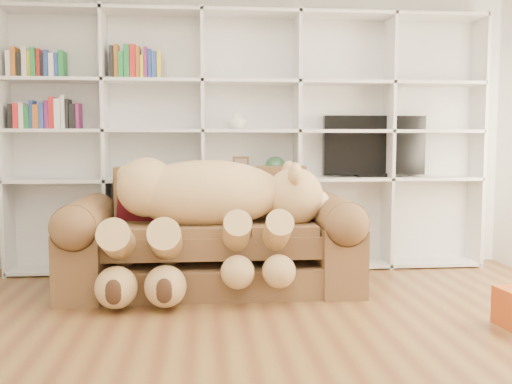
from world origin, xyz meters
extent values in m
plane|color=brown|center=(0.00, 0.00, 0.00)|extent=(5.00, 5.00, 0.00)
cube|color=white|center=(0.00, 2.50, 1.35)|extent=(5.00, 0.02, 2.70)
cube|color=silver|center=(0.00, 2.46, 1.20)|extent=(4.40, 0.03, 2.40)
cube|color=silver|center=(-2.20, 2.30, 1.20)|extent=(0.03, 0.35, 2.40)
cube|color=silver|center=(-1.32, 2.30, 1.20)|extent=(0.03, 0.35, 2.40)
cube|color=silver|center=(-0.44, 2.30, 1.20)|extent=(0.03, 0.35, 2.40)
cube|color=silver|center=(0.44, 2.30, 1.20)|extent=(0.03, 0.35, 2.40)
cube|color=silver|center=(1.32, 2.30, 1.20)|extent=(0.03, 0.35, 2.40)
cube|color=silver|center=(2.20, 2.30, 1.20)|extent=(0.03, 0.35, 2.40)
cube|color=silver|center=(0.00, 2.30, 0.03)|extent=(4.40, 0.35, 0.03)
cube|color=silver|center=(0.00, 2.30, 0.85)|extent=(4.40, 0.35, 0.03)
cube|color=silver|center=(0.00, 2.30, 1.30)|extent=(4.40, 0.35, 0.03)
cube|color=silver|center=(0.00, 2.30, 1.75)|extent=(4.40, 0.35, 0.03)
cube|color=silver|center=(0.00, 2.30, 2.37)|extent=(4.40, 0.35, 0.03)
cube|color=brown|center=(-0.37, 1.60, 0.12)|extent=(2.23, 0.90, 0.23)
cube|color=brown|center=(-0.37, 1.58, 0.47)|extent=(1.66, 0.74, 0.32)
cube|color=brown|center=(-0.37, 2.00, 0.69)|extent=(1.66, 0.21, 0.59)
cube|color=brown|center=(-1.37, 1.60, 0.29)|extent=(0.34, 1.01, 0.59)
cube|color=brown|center=(0.63, 1.60, 0.29)|extent=(0.34, 1.01, 0.59)
cylinder|color=brown|center=(-1.37, 1.60, 0.59)|extent=(0.34, 0.96, 0.34)
cylinder|color=brown|center=(0.63, 1.60, 0.59)|extent=(0.34, 0.96, 0.34)
ellipsoid|color=tan|center=(-0.41, 1.55, 0.79)|extent=(1.24, 0.60, 0.54)
sphere|color=tan|center=(-0.89, 1.55, 0.84)|extent=(0.47, 0.47, 0.47)
sphere|color=tan|center=(0.29, 1.55, 0.76)|extent=(0.47, 0.47, 0.47)
sphere|color=beige|center=(0.48, 1.55, 0.69)|extent=(0.24, 0.24, 0.24)
sphere|color=#3C2415|center=(0.57, 1.55, 0.68)|extent=(0.08, 0.08, 0.08)
ellipsoid|color=tan|center=(0.27, 1.39, 0.95)|extent=(0.11, 0.18, 0.18)
ellipsoid|color=tan|center=(0.27, 1.72, 0.95)|extent=(0.11, 0.18, 0.18)
sphere|color=tan|center=(-1.04, 1.55, 0.94)|extent=(0.16, 0.16, 0.16)
cylinder|color=tan|center=(-0.20, 1.21, 0.50)|extent=(0.20, 0.57, 0.42)
cylinder|color=tan|center=(0.10, 1.21, 0.50)|extent=(0.20, 0.57, 0.42)
cylinder|color=tan|center=(-1.06, 1.21, 0.46)|extent=(0.24, 0.66, 0.48)
cylinder|color=tan|center=(-0.71, 1.21, 0.46)|extent=(0.24, 0.66, 0.48)
sphere|color=tan|center=(-0.20, 1.02, 0.26)|extent=(0.25, 0.25, 0.25)
sphere|color=tan|center=(0.10, 1.02, 0.26)|extent=(0.25, 0.25, 0.25)
sphere|color=tan|center=(-1.06, 1.02, 0.18)|extent=(0.30, 0.30, 0.30)
sphere|color=tan|center=(-0.71, 1.02, 0.18)|extent=(0.30, 0.30, 0.30)
cube|color=#510D18|center=(-0.91, 1.81, 0.73)|extent=(0.50, 0.34, 0.48)
cube|color=black|center=(1.20, 2.35, 1.17)|extent=(0.99, 0.08, 0.56)
cube|color=black|center=(1.20, 2.35, 0.89)|extent=(0.33, 0.18, 0.04)
cube|color=brown|center=(-0.09, 2.30, 0.97)|extent=(0.15, 0.04, 0.19)
sphere|color=#2A5334|center=(0.24, 2.30, 0.96)|extent=(0.20, 0.20, 0.20)
cylinder|color=silver|center=(-0.97, 2.30, 0.95)|extent=(0.11, 0.11, 0.17)
cylinder|color=silver|center=(-0.82, 2.30, 0.93)|extent=(0.09, 0.09, 0.14)
sphere|color=silver|center=(-0.70, 2.30, 0.92)|extent=(0.10, 0.10, 0.10)
imported|color=silver|center=(-0.12, 2.30, 1.41)|extent=(0.23, 0.23, 0.18)
camera|label=1|loc=(-0.44, -2.99, 1.20)|focal=40.00mm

